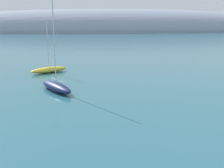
{
  "coord_description": "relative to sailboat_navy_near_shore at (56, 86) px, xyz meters",
  "views": [
    {
      "loc": [
        -5.23,
        -2.25,
        8.15
      ],
      "look_at": [
        -2.03,
        25.41,
        1.7
      ],
      "focal_mm": 42.98,
      "sensor_mm": 36.0,
      "label": 1
    }
  ],
  "objects": [
    {
      "name": "distant_ridge",
      "position": [
        36.1,
        198.39,
        -0.59
      ],
      "size": [
        395.43,
        72.88,
        37.8
      ],
      "primitive_type": "ellipsoid",
      "color": "#8E99AD",
      "rests_on": "ground"
    },
    {
      "name": "sailboat_navy_near_shore",
      "position": [
        0.0,
        0.0,
        0.0
      ],
      "size": [
        4.83,
        6.69,
        10.83
      ],
      "rotation": [
        0.0,
        0.0,
        2.1
      ],
      "color": "navy",
      "rests_on": "water"
    },
    {
      "name": "sailboat_yellow_outer_mooring",
      "position": [
        -2.26,
        12.52,
        -0.07
      ],
      "size": [
        6.18,
        4.8,
        8.3
      ],
      "rotation": [
        0.0,
        0.0,
        0.57
      ],
      "color": "yellow",
      "rests_on": "water"
    }
  ]
}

